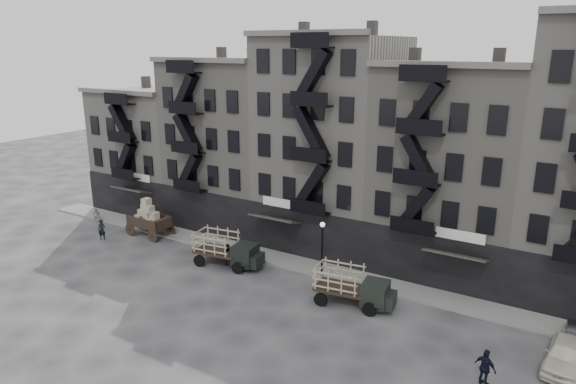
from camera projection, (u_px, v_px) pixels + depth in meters
The scene contains 15 objects.
ground at pixel (268, 281), 36.86m from camera, with size 140.00×140.00×0.00m, color #38383A.
sidewalk at pixel (294, 262), 39.92m from camera, with size 55.00×2.50×0.15m, color slate.
building_west at pixel (159, 149), 53.28m from camera, with size 10.00×11.35×13.20m.
building_midwest at pixel (236, 144), 47.87m from camera, with size 10.00×11.35×16.20m.
building_center at pixel (332, 143), 42.59m from camera, with size 10.00×11.35×18.20m.
building_mideast at pixel (453, 170), 37.86m from camera, with size 10.00×11.35×16.20m.
lamp_post at pixel (322, 242), 36.73m from camera, with size 0.36×0.36×4.28m.
horse at pixel (95, 214), 49.03m from camera, with size 0.84×1.85×1.56m, color beige.
wagon at pixel (148, 214), 45.34m from camera, with size 4.09×2.30×3.40m.
stake_truck_west at pixel (227, 247), 39.14m from camera, with size 5.55×2.81×2.68m.
stake_truck_east at pixel (352, 284), 33.18m from camera, with size 5.38×2.70×2.60m.
car_east at pixel (566, 355), 26.81m from camera, with size 1.81×4.51×1.54m, color beige.
pedestrian_west at pixel (102, 230), 44.55m from camera, with size 0.66×0.43×1.82m, color black.
pedestrian_mid at pixel (227, 254), 39.48m from camera, with size 0.82×0.64×1.69m, color black.
policeman at pixel (485, 368), 25.35m from camera, with size 1.16×0.48×1.98m, color black.
Camera 1 is at (18.76, -27.99, 16.33)m, focal length 32.00 mm.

